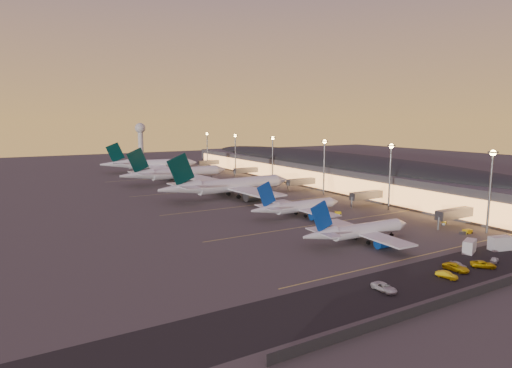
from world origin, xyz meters
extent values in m
plane|color=#474441|center=(0.00, 0.00, 0.00)|extent=(700.00, 700.00, 0.00)
cylinder|color=silver|center=(-3.30, -28.11, 3.54)|extent=(23.38, 4.93, 3.96)
cone|color=silver|center=(10.18, -28.67, 3.54)|extent=(3.91, 4.11, 3.96)
cone|color=silver|center=(-20.15, -27.40, 4.03)|extent=(10.65, 4.39, 3.96)
cube|color=silver|center=(-4.42, -28.06, 2.85)|extent=(8.14, 33.56, 0.44)
cylinder|color=navy|center=(-3.37, -20.77, 1.51)|extent=(5.37, 3.18, 2.97)
cylinder|color=navy|center=(-3.98, -35.41, 1.51)|extent=(5.37, 3.18, 2.97)
cube|color=navy|center=(-19.63, -27.42, 9.16)|extent=(7.26, 0.90, 8.58)
cube|color=silver|center=(-18.88, -27.45, 4.63)|extent=(4.25, 12.14, 0.28)
cylinder|color=black|center=(6.45, -28.52, 0.78)|extent=(0.33, 0.33, 1.56)
cylinder|color=black|center=(6.45, -28.52, 0.55)|extent=(1.14, 0.74, 1.11)
cylinder|color=black|center=(-5.06, -25.26, 0.78)|extent=(0.33, 0.33, 1.56)
cylinder|color=black|center=(-5.06, -25.26, 0.55)|extent=(1.14, 0.74, 1.11)
cylinder|color=black|center=(-5.29, -30.79, 0.78)|extent=(0.33, 0.33, 1.56)
cylinder|color=black|center=(-5.29, -30.79, 0.55)|extent=(1.14, 0.74, 1.11)
cylinder|color=silver|center=(1.59, 8.43, 3.66)|extent=(24.11, 4.55, 4.09)
cone|color=silver|center=(15.55, 8.69, 3.66)|extent=(3.95, 4.17, 4.09)
cone|color=silver|center=(-15.85, 8.10, 4.17)|extent=(10.93, 4.30, 4.09)
cube|color=silver|center=(0.43, 8.41, 2.95)|extent=(7.63, 34.59, 0.45)
cylinder|color=navy|center=(1.06, 16.00, 1.56)|extent=(5.49, 3.17, 3.07)
cylinder|color=navy|center=(1.35, 0.84, 1.56)|extent=(5.49, 3.17, 3.07)
cube|color=navy|center=(-15.31, 8.11, 9.48)|extent=(7.51, 0.76, 8.88)
cube|color=silver|center=(-14.54, 8.12, 4.79)|extent=(4.11, 12.48, 0.29)
cylinder|color=black|center=(11.69, 8.62, 0.81)|extent=(0.33, 0.33, 1.62)
cylinder|color=black|center=(11.69, 8.62, 0.57)|extent=(1.16, 0.74, 1.15)
cylinder|color=black|center=(-0.40, 11.26, 0.81)|extent=(0.33, 0.33, 1.62)
cylinder|color=black|center=(-0.40, 11.26, 0.57)|extent=(1.16, 0.74, 1.15)
cylinder|color=black|center=(-0.29, 5.53, 0.81)|extent=(0.33, 0.33, 1.62)
cylinder|color=black|center=(-0.29, 5.53, 0.57)|extent=(1.16, 0.74, 1.15)
cylinder|color=silver|center=(-0.48, 55.81, 5.62)|extent=(41.64, 9.31, 6.24)
cone|color=silver|center=(23.42, 57.60, 5.62)|extent=(7.11, 6.72, 6.24)
cone|color=silver|center=(-30.37, 53.57, 6.40)|extent=(19.06, 7.62, 6.24)
cube|color=silver|center=(-2.48, 55.66, 4.53)|extent=(16.46, 61.08, 0.69)
cylinder|color=#5B5E63|center=(-2.14, 69.00, 2.42)|extent=(9.65, 5.37, 4.68)
cylinder|color=#5B5E63|center=(-0.16, 42.52, 2.42)|extent=(9.65, 5.37, 4.68)
cube|color=#032A28|center=(-29.44, 53.64, 14.46)|extent=(12.35, 1.85, 13.86)
cube|color=silver|center=(-28.11, 53.74, 7.34)|extent=(8.26, 22.16, 0.44)
cylinder|color=black|center=(16.81, 57.11, 1.25)|extent=(0.54, 0.54, 2.50)
cylinder|color=black|center=(16.81, 57.11, 0.87)|extent=(1.82, 1.22, 1.75)
cylinder|color=black|center=(-4.13, 59.92, 1.25)|extent=(0.54, 0.54, 2.50)
cylinder|color=black|center=(-4.13, 59.92, 0.87)|extent=(1.82, 1.22, 1.75)
cylinder|color=black|center=(-3.48, 51.21, 1.25)|extent=(0.54, 0.54, 2.50)
cylinder|color=black|center=(-3.48, 51.21, 0.87)|extent=(1.82, 1.22, 1.75)
cylinder|color=silver|center=(-4.98, 112.44, 5.41)|extent=(40.21, 10.65, 6.01)
cone|color=silver|center=(17.96, 115.16, 5.41)|extent=(7.08, 6.73, 6.01)
cone|color=silver|center=(-33.65, 109.04, 6.16)|extent=(18.55, 8.09, 6.01)
cube|color=silver|center=(-6.89, 112.21, 4.36)|extent=(18.31, 59.10, 0.66)
cylinder|color=#5B5E63|center=(-7.12, 125.07, 2.33)|extent=(9.45, 5.54, 4.51)
cylinder|color=#5B5E63|center=(-4.11, 99.66, 2.33)|extent=(9.45, 5.54, 4.51)
cube|color=#032A28|center=(-32.75, 109.15, 13.93)|extent=(11.89, 2.29, 13.35)
cube|color=silver|center=(-31.48, 109.30, 7.07)|extent=(8.83, 21.54, 0.42)
cylinder|color=black|center=(11.61, 114.41, 1.20)|extent=(0.53, 0.53, 2.41)
cylinder|color=black|center=(11.61, 114.41, 0.84)|extent=(1.80, 1.24, 1.68)
cylinder|color=black|center=(-8.66, 116.24, 1.20)|extent=(0.53, 0.53, 2.41)
cylinder|color=black|center=(-8.66, 116.24, 0.84)|extent=(1.80, 1.24, 1.68)
cylinder|color=black|center=(-7.67, 107.88, 1.20)|extent=(0.53, 0.53, 2.41)
cylinder|color=black|center=(-7.67, 107.88, 0.84)|extent=(1.80, 1.24, 1.68)
cylinder|color=silver|center=(-2.98, 168.73, 5.40)|extent=(40.16, 12.29, 6.00)
cone|color=silver|center=(19.78, 165.03, 5.40)|extent=(7.28, 6.95, 6.00)
cone|color=silver|center=(-31.43, 173.35, 6.15)|extent=(18.66, 8.80, 6.00)
cube|color=silver|center=(-4.88, 169.04, 4.35)|extent=(20.68, 59.14, 0.66)
cylinder|color=#5B5E63|center=(-1.57, 181.44, 2.33)|extent=(9.57, 5.88, 4.50)
cylinder|color=#5B5E63|center=(-5.66, 156.23, 2.33)|extent=(9.57, 5.88, 4.50)
cube|color=#032A28|center=(-30.55, 173.21, 13.91)|extent=(11.83, 2.79, 13.33)
cube|color=silver|center=(-29.28, 173.00, 7.06)|extent=(9.67, 21.65, 0.42)
cylinder|color=black|center=(13.48, 166.06, 1.20)|extent=(0.55, 0.55, 2.40)
cylinder|color=black|center=(13.48, 166.06, 0.84)|extent=(1.83, 1.31, 1.68)
cylinder|color=black|center=(-5.47, 173.39, 1.20)|extent=(0.55, 0.55, 2.40)
cylinder|color=black|center=(-5.47, 173.39, 0.84)|extent=(1.83, 1.31, 1.68)
cylinder|color=black|center=(-6.82, 165.09, 1.20)|extent=(0.55, 0.55, 2.40)
cylinder|color=black|center=(-6.82, 165.09, 0.84)|extent=(1.83, 1.31, 1.68)
cube|color=#46464B|center=(62.00, 72.50, 6.00)|extent=(40.00, 255.00, 12.00)
ellipsoid|color=black|center=(62.00, 72.50, 12.00)|extent=(39.00, 253.00, 10.92)
cube|color=#FFA754|center=(41.80, 72.50, 5.00)|extent=(0.40, 244.80, 8.00)
cube|color=#5B5E63|center=(34.00, -30.00, 4.50)|extent=(16.00, 3.20, 3.00)
cylinder|color=slate|center=(26.00, -30.00, 2.20)|extent=(0.70, 0.70, 4.40)
cube|color=#5B5E63|center=(34.00, 10.00, 4.50)|extent=(16.00, 3.20, 3.00)
cylinder|color=slate|center=(26.00, 10.00, 2.20)|extent=(0.70, 0.70, 4.40)
cube|color=#5B5E63|center=(34.00, 55.00, 4.50)|extent=(16.00, 3.20, 3.00)
cylinder|color=slate|center=(26.00, 55.00, 2.20)|extent=(0.70, 0.70, 4.40)
cube|color=#5B5E63|center=(34.00, 112.00, 4.50)|extent=(16.00, 3.20, 3.00)
cylinder|color=slate|center=(26.00, 112.00, 2.20)|extent=(0.70, 0.70, 4.40)
cube|color=#5B5E63|center=(34.00, 168.00, 4.50)|extent=(16.00, 3.20, 3.00)
cylinder|color=slate|center=(26.00, 168.00, 2.20)|extent=(0.70, 0.70, 4.40)
cylinder|color=slate|center=(36.00, -40.00, 12.50)|extent=(0.70, 0.70, 25.00)
cube|color=slate|center=(36.00, -40.00, 25.20)|extent=(2.20, 2.20, 0.50)
sphere|color=#F2BF5E|center=(36.00, -40.00, 25.00)|extent=(1.80, 1.80, 1.80)
cylinder|color=slate|center=(36.00, 0.00, 12.50)|extent=(0.70, 0.70, 25.00)
cube|color=slate|center=(36.00, 0.00, 25.20)|extent=(2.20, 2.20, 0.50)
sphere|color=#F2BF5E|center=(36.00, 0.00, 25.00)|extent=(1.80, 1.80, 1.80)
cylinder|color=slate|center=(36.00, 40.00, 12.50)|extent=(0.70, 0.70, 25.00)
cube|color=slate|center=(36.00, 40.00, 25.20)|extent=(2.20, 2.20, 0.50)
sphere|color=#F2BF5E|center=(36.00, 40.00, 25.00)|extent=(1.80, 1.80, 1.80)
cylinder|color=slate|center=(36.00, 85.00, 12.50)|extent=(0.70, 0.70, 25.00)
cube|color=slate|center=(36.00, 85.00, 25.20)|extent=(2.20, 2.20, 0.50)
sphere|color=#F2BF5E|center=(36.00, 85.00, 25.00)|extent=(1.80, 1.80, 1.80)
cylinder|color=slate|center=(36.00, 130.00, 12.50)|extent=(0.70, 0.70, 25.00)
cube|color=slate|center=(36.00, 130.00, 25.20)|extent=(2.20, 2.20, 0.50)
sphere|color=#F2BF5E|center=(36.00, 130.00, 25.00)|extent=(1.80, 1.80, 1.80)
cylinder|color=slate|center=(36.00, 175.00, 12.50)|extent=(0.70, 0.70, 25.00)
cube|color=slate|center=(36.00, 175.00, 25.20)|extent=(2.20, 2.20, 0.50)
sphere|color=#F2BF5E|center=(36.00, 175.00, 25.00)|extent=(1.80, 1.80, 1.80)
cylinder|color=silver|center=(10.00, 260.00, 13.00)|extent=(4.40, 4.40, 26.00)
sphere|color=silver|center=(10.00, 260.00, 28.00)|extent=(9.00, 9.00, 9.00)
cube|color=black|center=(0.00, -56.00, 0.01)|extent=(260.00, 16.00, 0.01)
cube|color=#D8C659|center=(0.00, -45.00, 0.01)|extent=(90.00, 0.36, 0.00)
cube|color=#D8C659|center=(0.00, -5.00, 0.01)|extent=(90.00, 0.36, 0.00)
cube|color=#D8C659|center=(0.00, 35.00, 0.01)|extent=(90.00, 0.36, 0.00)
cube|color=#D8C659|center=(0.00, 80.00, 0.01)|extent=(90.00, 0.36, 0.00)
cube|color=#D8C659|center=(0.00, 135.00, 0.01)|extent=(90.00, 0.36, 0.00)
cylinder|color=#2D2D30|center=(-60.00, -68.00, 1.00)|extent=(0.12, 0.12, 2.00)
cylinder|color=#2D2D30|center=(-52.00, -68.00, 1.00)|extent=(0.12, 0.12, 2.00)
cylinder|color=#2D2D30|center=(-44.00, -68.00, 1.00)|extent=(0.12, 0.12, 2.00)
cylinder|color=#2D2D30|center=(-36.00, -68.00, 1.00)|extent=(0.12, 0.12, 2.00)
cylinder|color=#2D2D30|center=(-28.00, -68.00, 1.00)|extent=(0.12, 0.12, 2.00)
cylinder|color=#2D2D30|center=(-20.00, -68.00, 1.00)|extent=(0.12, 0.12, 2.00)
cylinder|color=#2D2D30|center=(-12.00, -68.00, 1.00)|extent=(0.12, 0.12, 2.00)
cylinder|color=#2D2D30|center=(-4.00, -68.00, 1.00)|extent=(0.12, 0.12, 2.00)
cube|color=yellow|center=(30.13, -37.43, 0.61)|extent=(2.80, 1.89, 1.22)
cube|color=#5B5E63|center=(28.14, -37.26, 0.44)|extent=(1.67, 1.57, 0.89)
cylinder|color=black|center=(31.20, -36.69, 0.24)|extent=(0.50, 0.24, 0.49)
cylinder|color=black|center=(31.05, -38.35, 0.24)|extent=(0.50, 0.24, 0.49)
cylinder|color=black|center=(29.21, -36.51, 0.24)|extent=(0.50, 0.24, 0.49)
cylinder|color=black|center=(29.06, -38.17, 0.24)|extent=(0.50, 0.24, 0.49)
cube|color=yellow|center=(34.54, -25.87, 0.47)|extent=(2.43, 2.13, 0.95)
cube|color=#5B5E63|center=(33.18, -26.62, 0.34)|extent=(1.60, 1.56, 0.69)
cylinder|color=black|center=(34.90, -24.93, 0.19)|extent=(0.41, 0.32, 0.38)
cylinder|color=black|center=(35.53, -26.06, 0.19)|extent=(0.41, 0.32, 0.38)
cylinder|color=black|center=(33.55, -25.68, 0.19)|extent=(0.41, 0.32, 0.38)
cylinder|color=black|center=(34.17, -26.81, 0.19)|extent=(0.41, 0.32, 0.38)
cube|color=yellow|center=(13.40, 3.69, 0.52)|extent=(2.68, 2.42, 1.04)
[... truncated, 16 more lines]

